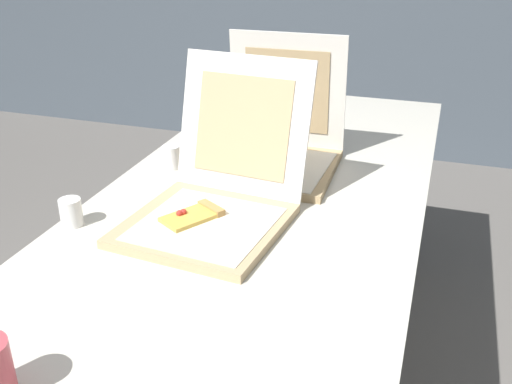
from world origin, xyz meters
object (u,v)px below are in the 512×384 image
at_px(table, 266,205).
at_px(cup_white_mid, 171,157).
at_px(pizza_box_front, 213,201).
at_px(cup_white_far, 229,130).
at_px(cup_white_near_left, 71,212).
at_px(pizza_box_middle, 276,150).

distance_m(table, cup_white_mid, 0.33).
height_order(pizza_box_front, cup_white_far, pizza_box_front).
bearing_deg(table, cup_white_near_left, -137.79).
xyz_separation_m(pizza_box_front, cup_white_mid, (-0.25, 0.27, -0.02)).
relative_size(table, pizza_box_middle, 5.29).
relative_size(pizza_box_middle, cup_white_mid, 5.48).
distance_m(cup_white_near_left, cup_white_far, 0.71).
bearing_deg(table, cup_white_far, 125.18).
distance_m(table, cup_white_far, 0.42).
distance_m(pizza_box_front, cup_white_mid, 0.37).
bearing_deg(cup_white_far, cup_white_mid, -104.91).
relative_size(cup_white_mid, cup_white_far, 1.00).
distance_m(cup_white_mid, cup_white_near_left, 0.41).
xyz_separation_m(pizza_box_middle, cup_white_near_left, (-0.37, -0.51, -0.02)).
relative_size(pizza_box_front, pizza_box_middle, 1.29).
distance_m(table, pizza_box_front, 0.25).
height_order(pizza_box_front, pizza_box_middle, pizza_box_middle).
height_order(cup_white_mid, cup_white_near_left, same).
bearing_deg(cup_white_far, table, -54.82).
bearing_deg(pizza_box_middle, cup_white_near_left, -126.97).
relative_size(table, cup_white_far, 28.98).
xyz_separation_m(cup_white_mid, cup_white_far, (0.08, 0.29, 0.00)).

